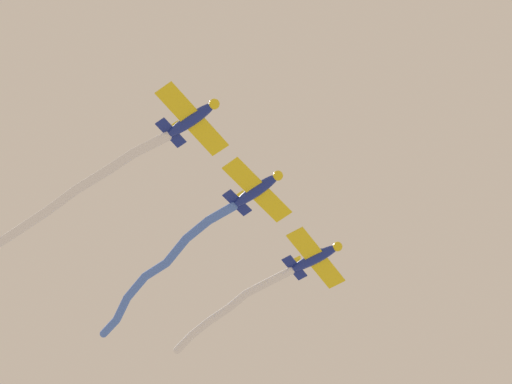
# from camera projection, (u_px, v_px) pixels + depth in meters

# --- Properties ---
(airplane_lead) EXTENTS (6.80, 5.24, 1.69)m
(airplane_lead) POSITION_uv_depth(u_px,v_px,m) (192.00, 119.00, 65.81)
(airplane_lead) COLOR navy
(smoke_trail_lead) EXTENTS (8.31, 21.06, 2.76)m
(smoke_trail_lead) POSITION_uv_depth(u_px,v_px,m) (64.00, 200.00, 71.15)
(smoke_trail_lead) COLOR white
(airplane_left_wing) EXTENTS (6.84, 5.24, 1.69)m
(airplane_left_wing) POSITION_uv_depth(u_px,v_px,m) (257.00, 190.00, 69.77)
(airplane_left_wing) COLOR navy
(smoke_trail_left_wing) EXTENTS (2.95, 20.82, 3.36)m
(smoke_trail_left_wing) POSITION_uv_depth(u_px,v_px,m) (158.00, 271.00, 76.00)
(smoke_trail_left_wing) COLOR #4C75DB
(airplane_right_wing) EXTENTS (6.75, 5.22, 1.69)m
(airplane_right_wing) POSITION_uv_depth(u_px,v_px,m) (316.00, 258.00, 73.24)
(airplane_right_wing) COLOR navy
(smoke_trail_right_wing) EXTENTS (4.38, 13.34, 1.63)m
(smoke_trail_right_wing) POSITION_uv_depth(u_px,v_px,m) (229.00, 309.00, 76.28)
(smoke_trail_right_wing) COLOR white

